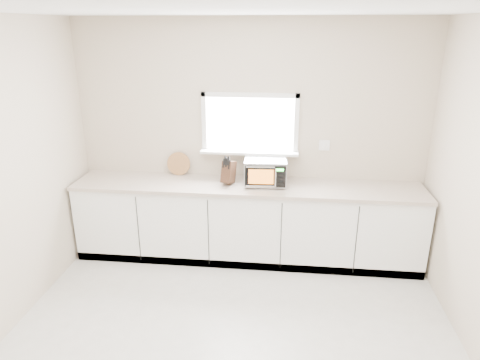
# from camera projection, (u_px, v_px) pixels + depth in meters

# --- Properties ---
(ground) EXTENTS (4.00, 4.00, 0.00)m
(ground) POSITION_uv_depth(u_px,v_px,m) (227.00, 360.00, 3.52)
(ground) COLOR beige
(ground) RESTS_ON ground
(back_wall) EXTENTS (4.00, 0.17, 2.70)m
(back_wall) POSITION_uv_depth(u_px,v_px,m) (250.00, 139.00, 4.92)
(back_wall) COLOR beige
(back_wall) RESTS_ON ground
(cabinets) EXTENTS (3.92, 0.60, 0.88)m
(cabinets) POSITION_uv_depth(u_px,v_px,m) (247.00, 223.00, 4.96)
(cabinets) COLOR white
(cabinets) RESTS_ON ground
(countertop) EXTENTS (3.92, 0.64, 0.04)m
(countertop) POSITION_uv_depth(u_px,v_px,m) (247.00, 186.00, 4.80)
(countertop) COLOR #C1B49F
(countertop) RESTS_ON cabinets
(microwave) EXTENTS (0.48, 0.39, 0.30)m
(microwave) POSITION_uv_depth(u_px,v_px,m) (265.00, 171.00, 4.75)
(microwave) COLOR black
(microwave) RESTS_ON countertop
(knife_block) EXTENTS (0.17, 0.25, 0.34)m
(knife_block) POSITION_uv_depth(u_px,v_px,m) (229.00, 172.00, 4.77)
(knife_block) COLOR #402616
(knife_block) RESTS_ON countertop
(cutting_board) EXTENTS (0.28, 0.07, 0.27)m
(cutting_board) POSITION_uv_depth(u_px,v_px,m) (179.00, 164.00, 5.06)
(cutting_board) COLOR #B07444
(cutting_board) RESTS_ON countertop
(coffee_grinder) EXTENTS (0.15, 0.15, 0.21)m
(coffee_grinder) POSITION_uv_depth(u_px,v_px,m) (279.00, 175.00, 4.78)
(coffee_grinder) COLOR #ADB0B5
(coffee_grinder) RESTS_ON countertop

